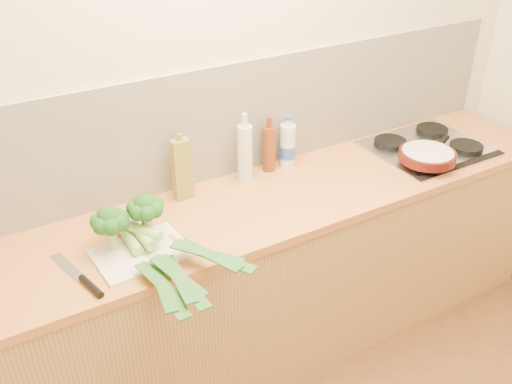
% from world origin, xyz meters
% --- Properties ---
extents(room_shell, '(3.50, 3.50, 3.50)m').
position_xyz_m(room_shell, '(0.00, 1.49, 1.17)').
color(room_shell, beige).
rests_on(room_shell, ground).
extents(counter, '(3.20, 0.62, 0.90)m').
position_xyz_m(counter, '(0.00, 1.20, 0.45)').
color(counter, '#B28C4A').
rests_on(counter, ground).
extents(gas_hob, '(0.58, 0.50, 0.04)m').
position_xyz_m(gas_hob, '(1.02, 1.20, 0.91)').
color(gas_hob, silver).
rests_on(gas_hob, counter).
extents(chopping_board, '(0.36, 0.28, 0.01)m').
position_xyz_m(chopping_board, '(-0.59, 1.10, 0.91)').
color(chopping_board, beige).
rests_on(chopping_board, counter).
extents(broccoli_left, '(0.15, 0.15, 0.19)m').
position_xyz_m(broccoli_left, '(-0.67, 1.17, 1.04)').
color(broccoli_left, '#89AC64').
rests_on(broccoli_left, chopping_board).
extents(broccoli_right, '(0.15, 0.15, 0.19)m').
position_xyz_m(broccoli_right, '(-0.52, 1.18, 1.04)').
color(broccoli_right, '#89AC64').
rests_on(broccoli_right, chopping_board).
extents(leek_front, '(0.10, 0.72, 0.04)m').
position_xyz_m(leek_front, '(-0.61, 1.08, 0.93)').
color(leek_front, white).
rests_on(leek_front, chopping_board).
extents(leek_mid, '(0.12, 0.70, 0.04)m').
position_xyz_m(leek_mid, '(-0.56, 1.06, 0.95)').
color(leek_mid, white).
rests_on(leek_mid, chopping_board).
extents(leek_back, '(0.38, 0.61, 0.04)m').
position_xyz_m(leek_back, '(-0.51, 1.07, 0.97)').
color(leek_back, white).
rests_on(leek_back, chopping_board).
extents(chefs_knife, '(0.11, 0.34, 0.03)m').
position_xyz_m(chefs_knife, '(-0.82, 1.03, 0.91)').
color(chefs_knife, silver).
rests_on(chefs_knife, counter).
extents(skillet, '(0.39, 0.28, 0.05)m').
position_xyz_m(skillet, '(0.88, 1.06, 0.96)').
color(skillet, '#44100B').
rests_on(skillet, gas_hob).
extents(oil_tin, '(0.08, 0.05, 0.31)m').
position_xyz_m(oil_tin, '(-0.27, 1.40, 1.04)').
color(oil_tin, olive).
rests_on(oil_tin, counter).
extents(glass_bottle, '(0.07, 0.07, 0.34)m').
position_xyz_m(glass_bottle, '(0.04, 1.40, 1.04)').
color(glass_bottle, silver).
rests_on(glass_bottle, counter).
extents(amber_bottle, '(0.06, 0.06, 0.28)m').
position_xyz_m(amber_bottle, '(0.19, 1.43, 1.02)').
color(amber_bottle, '#622D12').
rests_on(amber_bottle, counter).
extents(water_bottle, '(0.08, 0.08, 0.24)m').
position_xyz_m(water_bottle, '(0.29, 1.42, 1.00)').
color(water_bottle, silver).
rests_on(water_bottle, counter).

